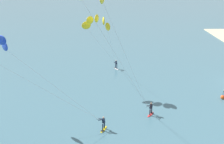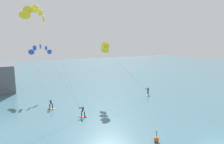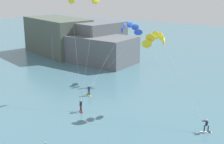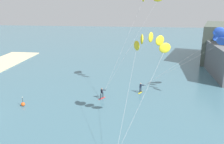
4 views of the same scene
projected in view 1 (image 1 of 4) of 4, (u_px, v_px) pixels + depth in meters
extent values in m
ellipsoid|color=red|center=(151.00, 114.00, 33.68)|extent=(1.43, 1.17, 0.08)
cube|color=black|center=(152.00, 113.00, 33.98)|extent=(0.40, 0.40, 0.02)
cylinder|color=black|center=(150.00, 112.00, 33.35)|extent=(0.14, 0.14, 0.78)
cylinder|color=black|center=(152.00, 111.00, 33.69)|extent=(0.14, 0.14, 0.78)
cube|color=black|center=(151.00, 106.00, 33.28)|extent=(0.44, 0.43, 0.63)
sphere|color=#9E7051|center=(151.00, 103.00, 33.12)|extent=(0.20, 0.20, 0.20)
cylinder|color=black|center=(148.00, 107.00, 32.92)|extent=(0.34, 0.47, 0.03)
cylinder|color=black|center=(150.00, 106.00, 32.98)|extent=(0.55, 0.41, 0.15)
cylinder|color=black|center=(149.00, 105.00, 33.14)|extent=(0.22, 0.61, 0.15)
cylinder|color=#B2B2B7|center=(118.00, 59.00, 29.14)|extent=(2.86, 7.39, 13.17)
cylinder|color=#B2B2B7|center=(129.00, 64.00, 27.76)|extent=(5.89, 5.32, 13.17)
ellipsoid|color=yellow|center=(104.00, 129.00, 30.59)|extent=(1.52, 0.94, 0.08)
cube|color=black|center=(102.00, 131.00, 30.21)|extent=(0.37, 0.38, 0.02)
cylinder|color=#192338|center=(104.00, 125.00, 30.62)|extent=(0.14, 0.14, 0.78)
cylinder|color=#192338|center=(103.00, 127.00, 30.24)|extent=(0.14, 0.14, 0.78)
cube|color=#192338|center=(104.00, 121.00, 30.18)|extent=(0.41, 0.40, 0.63)
sphere|color=tan|center=(103.00, 117.00, 30.03)|extent=(0.20, 0.20, 0.20)
cylinder|color=black|center=(99.00, 119.00, 30.16)|extent=(0.08, 0.55, 0.03)
cylinder|color=#192338|center=(101.00, 120.00, 30.03)|extent=(0.26, 0.60, 0.15)
cylinder|color=#192338|center=(101.00, 119.00, 30.24)|extent=(0.35, 0.58, 0.15)
ellipsoid|color=blue|center=(5.00, 46.00, 29.62)|extent=(1.40, 1.25, 1.10)
ellipsoid|color=blue|center=(1.00, 40.00, 28.69)|extent=(1.00, 1.54, 1.10)
cylinder|color=#B2B2B7|center=(52.00, 84.00, 29.94)|extent=(2.68, 10.17, 7.46)
cylinder|color=#B2B2B7|center=(48.00, 91.00, 28.27)|extent=(0.95, 10.47, 7.46)
ellipsoid|color=white|center=(116.00, 69.00, 48.88)|extent=(1.49, 1.05, 0.08)
cube|color=black|center=(115.00, 68.00, 49.20)|extent=(0.38, 0.39, 0.02)
cylinder|color=#192338|center=(117.00, 67.00, 48.55)|extent=(0.14, 0.14, 0.78)
cylinder|color=#192338|center=(115.00, 66.00, 48.90)|extent=(0.14, 0.14, 0.78)
cube|color=#192338|center=(116.00, 63.00, 48.48)|extent=(0.43, 0.42, 0.63)
sphere|color=beige|center=(116.00, 61.00, 48.33)|extent=(0.20, 0.20, 0.20)
cylinder|color=black|center=(115.00, 63.00, 47.94)|extent=(0.53, 0.21, 0.03)
cylinder|color=#192338|center=(116.00, 62.00, 48.14)|extent=(0.60, 0.12, 0.15)
cylinder|color=#192338|center=(115.00, 62.00, 48.20)|extent=(0.51, 0.46, 0.15)
ellipsoid|color=yellow|center=(86.00, 25.00, 37.79)|extent=(0.88, 1.37, 1.10)
ellipsoid|color=yellow|center=(90.00, 20.00, 37.35)|extent=(1.23, 1.15, 1.10)
ellipsoid|color=yellow|center=(97.00, 18.00, 36.96)|extent=(1.40, 0.76, 1.10)
ellipsoid|color=yellow|center=(104.00, 21.00, 36.78)|extent=(1.39, 0.39, 1.10)
ellipsoid|color=yellow|center=(108.00, 27.00, 36.88)|extent=(1.37, 0.88, 1.10)
cylinder|color=#B2B2B7|center=(102.00, 47.00, 42.92)|extent=(7.62, 4.36, 7.94)
cylinder|color=#B2B2B7|center=(112.00, 48.00, 42.46)|extent=(8.66, 1.39, 7.94)
sphere|color=#EA5119|center=(223.00, 97.00, 37.65)|extent=(0.56, 0.56, 0.56)
cylinder|color=#262628|center=(223.00, 93.00, 37.42)|extent=(0.06, 0.06, 0.70)
sphere|color=#F2F2CC|center=(224.00, 90.00, 37.27)|extent=(0.12, 0.12, 0.12)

